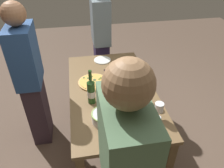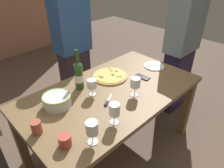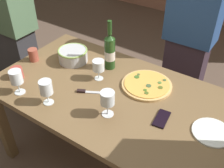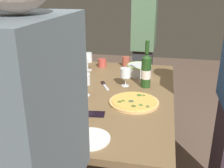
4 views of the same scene
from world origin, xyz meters
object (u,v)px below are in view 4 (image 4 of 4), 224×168
(pizza, at_px, (134,102))
(wine_glass_far_left, at_px, (84,65))
(serving_bowl, at_px, (139,69))
(pizza_knife, at_px, (104,85))
(dining_table, at_px, (112,104))
(cell_phone, at_px, (93,114))
(wine_glass_by_bottle, at_px, (88,58))
(wine_bottle, at_px, (146,70))
(cup_ceramic, at_px, (126,61))
(wine_glass_far_right, at_px, (84,80))
(wine_glass_near_pizza, at_px, (126,73))
(side_plate, at_px, (90,139))
(cup_amber, at_px, (102,63))
(person_host, at_px, (144,45))

(pizza, bearing_deg, wine_glass_far_left, -131.34)
(serving_bowl, xyz_separation_m, pizza_knife, (0.32, -0.24, -0.05))
(dining_table, xyz_separation_m, pizza, (0.16, 0.18, 0.10))
(cell_phone, bearing_deg, wine_glass_by_bottle, -168.38)
(wine_bottle, bearing_deg, wine_glass_far_left, -100.24)
(serving_bowl, height_order, wine_bottle, wine_bottle)
(cup_ceramic, bearing_deg, pizza, 12.66)
(wine_glass_far_right, relative_size, cup_ceramic, 1.75)
(wine_glass_far_left, distance_m, cell_phone, 0.70)
(wine_glass_near_pizza, xyz_separation_m, cell_phone, (0.53, -0.12, -0.10))
(pizza, xyz_separation_m, wine_glass_far_left, (-0.43, -0.49, 0.11))
(wine_glass_far_left, distance_m, side_plate, 0.98)
(wine_glass_near_pizza, bearing_deg, cup_amber, -147.26)
(wine_bottle, xyz_separation_m, pizza_knife, (0.04, -0.33, -0.13))
(serving_bowl, distance_m, cup_amber, 0.42)
(serving_bowl, distance_m, person_host, 0.67)
(wine_glass_near_pizza, bearing_deg, side_plate, -4.17)
(wine_glass_far_right, distance_m, cup_amber, 0.73)
(wine_bottle, distance_m, cup_ceramic, 0.59)
(pizza, relative_size, cell_phone, 2.33)
(pizza_knife, bearing_deg, cell_phone, 5.57)
(dining_table, distance_m, pizza_knife, 0.19)
(wine_glass_near_pizza, relative_size, wine_glass_far_left, 0.89)
(dining_table, relative_size, cell_phone, 11.11)
(cell_phone, distance_m, pizza_knife, 0.51)
(cup_ceramic, height_order, person_host, person_host)
(dining_table, distance_m, wine_bottle, 0.37)
(wine_glass_by_bottle, bearing_deg, dining_table, 33.79)
(wine_glass_by_bottle, xyz_separation_m, wine_glass_far_left, (0.23, 0.03, -0.00))
(wine_glass_near_pizza, distance_m, cup_ceramic, 0.56)
(wine_glass_near_pizza, relative_size, side_plate, 0.67)
(wine_glass_far_left, relative_size, cup_ceramic, 1.73)
(serving_bowl, height_order, wine_glass_by_bottle, wine_glass_by_bottle)
(wine_glass_by_bottle, relative_size, side_plate, 0.77)
(serving_bowl, relative_size, pizza_knife, 1.36)
(dining_table, xyz_separation_m, pizza_knife, (-0.14, -0.09, 0.10))
(pizza_knife, bearing_deg, wine_glass_far_right, -21.21)
(wine_glass_by_bottle, xyz_separation_m, cup_amber, (-0.14, 0.10, -0.08))
(wine_glass_near_pizza, height_order, cup_amber, wine_glass_near_pizza)
(wine_glass_near_pizza, bearing_deg, dining_table, -24.94)
(wine_glass_far_left, xyz_separation_m, side_plate, (0.92, 0.32, -0.11))
(cup_ceramic, xyz_separation_m, pizza_knife, (0.57, -0.08, -0.04))
(wine_bottle, height_order, cup_ceramic, wine_bottle)
(pizza, relative_size, pizza_knife, 2.06)
(wine_glass_far_right, bearing_deg, dining_table, 116.71)
(dining_table, relative_size, cup_amber, 19.35)
(wine_glass_near_pizza, xyz_separation_m, cup_ceramic, (-0.55, -0.08, -0.06))
(wine_glass_by_bottle, relative_size, wine_glass_far_right, 1.01)
(wine_glass_far_left, height_order, side_plate, wine_glass_far_left)
(wine_glass_far_right, relative_size, person_host, 0.10)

